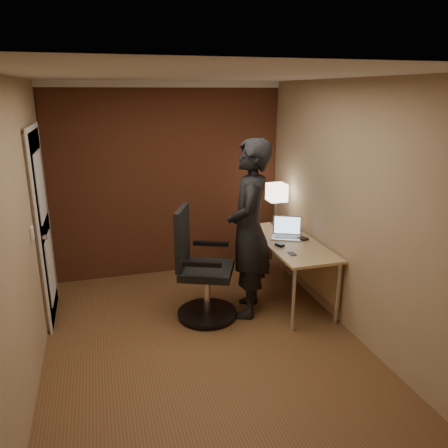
{
  "coord_description": "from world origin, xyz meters",
  "views": [
    {
      "loc": [
        -0.87,
        -3.63,
        2.38
      ],
      "look_at": [
        0.35,
        0.55,
        1.05
      ],
      "focal_mm": 35.0,
      "sensor_mm": 36.0,
      "label": 1
    }
  ],
  "objects_px": {
    "desk_lamp": "(277,193)",
    "laptop": "(286,231)",
    "wallet": "(303,239)",
    "office_chair": "(200,272)",
    "desk": "(295,251)",
    "person": "(249,230)",
    "phone": "(292,254)",
    "mouse": "(280,245)"
  },
  "relations": [
    {
      "from": "mouse",
      "to": "wallet",
      "type": "xyz_separation_m",
      "value": [
        0.35,
        0.13,
        -0.01
      ]
    },
    {
      "from": "person",
      "to": "desk",
      "type": "bearing_deg",
      "value": 127.75
    },
    {
      "from": "laptop",
      "to": "mouse",
      "type": "distance_m",
      "value": 0.36
    },
    {
      "from": "mouse",
      "to": "person",
      "type": "relative_size",
      "value": 0.05
    },
    {
      "from": "wallet",
      "to": "mouse",
      "type": "bearing_deg",
      "value": -158.86
    },
    {
      "from": "mouse",
      "to": "phone",
      "type": "bearing_deg",
      "value": -104.49
    },
    {
      "from": "phone",
      "to": "desk",
      "type": "bearing_deg",
      "value": 60.37
    },
    {
      "from": "wallet",
      "to": "office_chair",
      "type": "bearing_deg",
      "value": -174.24
    },
    {
      "from": "laptop",
      "to": "office_chair",
      "type": "distance_m",
      "value": 1.18
    },
    {
      "from": "mouse",
      "to": "desk",
      "type": "bearing_deg",
      "value": 8.19
    },
    {
      "from": "phone",
      "to": "desk_lamp",
      "type": "bearing_deg",
      "value": 76.06
    },
    {
      "from": "phone",
      "to": "office_chair",
      "type": "height_order",
      "value": "office_chair"
    },
    {
      "from": "desk",
      "to": "person",
      "type": "height_order",
      "value": "person"
    },
    {
      "from": "desk",
      "to": "phone",
      "type": "xyz_separation_m",
      "value": [
        -0.22,
        -0.4,
        0.13
      ]
    },
    {
      "from": "desk_lamp",
      "to": "person",
      "type": "xyz_separation_m",
      "value": [
        -0.65,
        -0.79,
        -0.18
      ]
    },
    {
      "from": "office_chair",
      "to": "desk",
      "type": "bearing_deg",
      "value": 6.41
    },
    {
      "from": "phone",
      "to": "office_chair",
      "type": "relative_size",
      "value": 0.1
    },
    {
      "from": "desk_lamp",
      "to": "office_chair",
      "type": "relative_size",
      "value": 0.45
    },
    {
      "from": "desk_lamp",
      "to": "phone",
      "type": "distance_m",
      "value": 1.14
    },
    {
      "from": "desk",
      "to": "person",
      "type": "bearing_deg",
      "value": -165.53
    },
    {
      "from": "person",
      "to": "office_chair",
      "type": "bearing_deg",
      "value": -69.93
    },
    {
      "from": "laptop",
      "to": "office_chair",
      "type": "xyz_separation_m",
      "value": [
        -1.12,
        -0.28,
        -0.26
      ]
    },
    {
      "from": "desk",
      "to": "laptop",
      "type": "height_order",
      "value": "laptop"
    },
    {
      "from": "wallet",
      "to": "person",
      "type": "bearing_deg",
      "value": -167.66
    },
    {
      "from": "desk",
      "to": "laptop",
      "type": "relative_size",
      "value": 3.66
    },
    {
      "from": "desk_lamp",
      "to": "wallet",
      "type": "bearing_deg",
      "value": -83.54
    },
    {
      "from": "desk_lamp",
      "to": "mouse",
      "type": "xyz_separation_m",
      "value": [
        -0.28,
        -0.77,
        -0.4
      ]
    },
    {
      "from": "desk",
      "to": "mouse",
      "type": "xyz_separation_m",
      "value": [
        -0.25,
        -0.14,
        0.14
      ]
    },
    {
      "from": "desk",
      "to": "desk_lamp",
      "type": "relative_size",
      "value": 2.8
    },
    {
      "from": "desk_lamp",
      "to": "laptop",
      "type": "xyz_separation_m",
      "value": [
        -0.07,
        -0.49,
        -0.35
      ]
    },
    {
      "from": "office_chair",
      "to": "laptop",
      "type": "bearing_deg",
      "value": 13.98
    },
    {
      "from": "phone",
      "to": "person",
      "type": "height_order",
      "value": "person"
    },
    {
      "from": "desk_lamp",
      "to": "laptop",
      "type": "bearing_deg",
      "value": -98.01
    },
    {
      "from": "wallet",
      "to": "desk",
      "type": "bearing_deg",
      "value": 177.8
    },
    {
      "from": "laptop",
      "to": "office_chair",
      "type": "relative_size",
      "value": 0.34
    },
    {
      "from": "desk",
      "to": "laptop",
      "type": "distance_m",
      "value": 0.25
    },
    {
      "from": "phone",
      "to": "laptop",
      "type": "bearing_deg",
      "value": 71.47
    },
    {
      "from": "wallet",
      "to": "person",
      "type": "relative_size",
      "value": 0.06
    },
    {
      "from": "wallet",
      "to": "office_chair",
      "type": "distance_m",
      "value": 1.28
    },
    {
      "from": "office_chair",
      "to": "phone",
      "type": "bearing_deg",
      "value": -16.15
    },
    {
      "from": "wallet",
      "to": "office_chair",
      "type": "xyz_separation_m",
      "value": [
        -1.26,
        -0.13,
        -0.21
      ]
    },
    {
      "from": "desk",
      "to": "wallet",
      "type": "bearing_deg",
      "value": -2.2
    }
  ]
}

